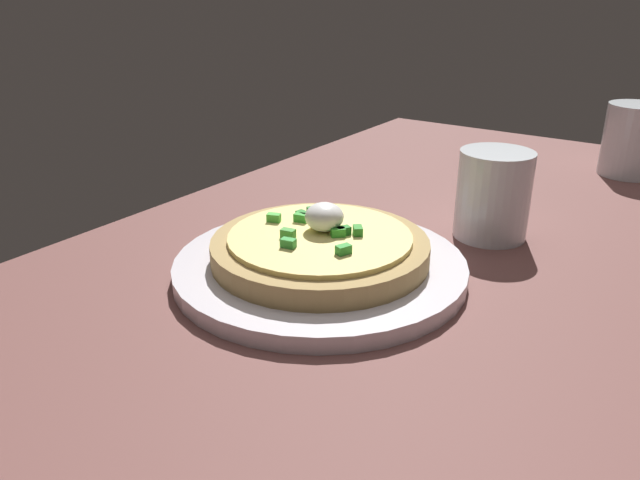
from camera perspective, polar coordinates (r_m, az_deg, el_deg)
The scene contains 5 objects.
dining_table at distance 59.03cm, azimuth 10.64°, elevation -5.06°, with size 126.45×74.50×2.95cm, color brown.
plate at distance 58.33cm, azimuth 0.00°, elevation -2.51°, with size 27.52×27.52×1.56cm, color silver.
pizza at distance 57.50cm, azimuth 0.01°, elevation -0.61°, with size 20.36×20.36×5.23cm.
cup_near at distance 98.24cm, azimuth 26.98°, elevation 8.16°, with size 8.12×8.12×10.04cm.
cup_far at distance 68.30cm, azimuth 16.03°, elevation 3.68°, with size 7.78×7.78×9.46cm.
Camera 1 is at (48.34, 19.99, 28.84)cm, focal length 34.59 mm.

